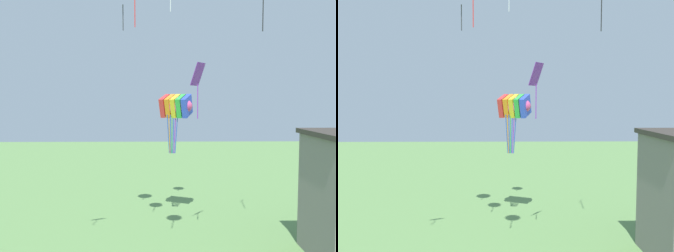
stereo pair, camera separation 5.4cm
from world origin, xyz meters
TOP-DOWN VIEW (x-y plane):
  - kite_rainbow_parafoil at (0.69, 17.38)m, footprint 2.59×2.24m
  - kite_purple_streamer at (1.64, 13.04)m, footprint 0.86×0.99m

SIDE VIEW (x-z plane):
  - kite_rainbow_parafoil at x=0.69m, z-range 5.30..9.10m
  - kite_purple_streamer at x=1.64m, z-range 7.26..10.16m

